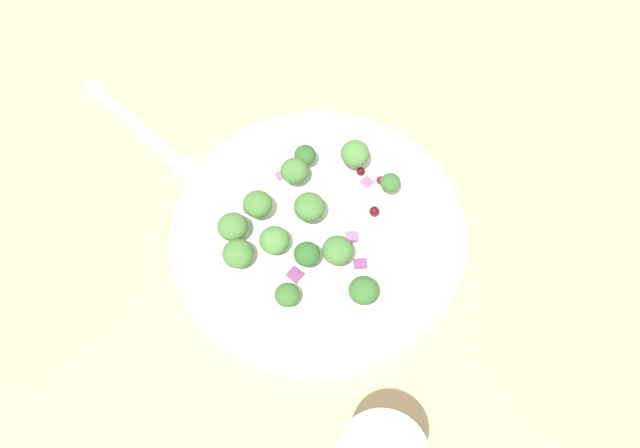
{
  "coord_description": "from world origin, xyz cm",
  "views": [
    {
      "loc": [
        -24.44,
        -17.28,
        60.91
      ],
      "look_at": [
        1.77,
        -0.14,
        2.7
      ],
      "focal_mm": 40.09,
      "sensor_mm": 36.0,
      "label": 1
    }
  ],
  "objects_px": {
    "broccoli_floret_0": "(355,154)",
    "broccoli_floret_1": "(390,183)",
    "fork": "(150,137)",
    "broccoli_floret_2": "(309,207)",
    "plate": "(320,233)"
  },
  "relations": [
    {
      "from": "broccoli_floret_1",
      "to": "fork",
      "type": "relative_size",
      "value": 0.11
    },
    {
      "from": "plate",
      "to": "broccoli_floret_0",
      "type": "height_order",
      "value": "broccoli_floret_0"
    },
    {
      "from": "broccoli_floret_2",
      "to": "fork",
      "type": "height_order",
      "value": "broccoli_floret_2"
    },
    {
      "from": "broccoli_floret_0",
      "to": "broccoli_floret_2",
      "type": "relative_size",
      "value": 0.97
    },
    {
      "from": "broccoli_floret_1",
      "to": "plate",
      "type": "bearing_deg",
      "value": 155.3
    },
    {
      "from": "fork",
      "to": "broccoli_floret_1",
      "type": "bearing_deg",
      "value": -73.56
    },
    {
      "from": "fork",
      "to": "broccoli_floret_2",
      "type": "bearing_deg",
      "value": -88.62
    },
    {
      "from": "plate",
      "to": "fork",
      "type": "relative_size",
      "value": 1.51
    },
    {
      "from": "broccoli_floret_0",
      "to": "broccoli_floret_1",
      "type": "relative_size",
      "value": 1.44
    },
    {
      "from": "plate",
      "to": "broccoli_floret_2",
      "type": "distance_m",
      "value": 0.03
    },
    {
      "from": "plate",
      "to": "fork",
      "type": "bearing_deg",
      "value": 89.97
    },
    {
      "from": "broccoli_floret_2",
      "to": "fork",
      "type": "distance_m",
      "value": 0.2
    },
    {
      "from": "broccoli_floret_1",
      "to": "fork",
      "type": "xyz_separation_m",
      "value": [
        -0.07,
        0.24,
        -0.03
      ]
    },
    {
      "from": "broccoli_floret_1",
      "to": "broccoli_floret_2",
      "type": "relative_size",
      "value": 0.67
    },
    {
      "from": "broccoli_floret_0",
      "to": "fork",
      "type": "height_order",
      "value": "broccoli_floret_0"
    }
  ]
}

